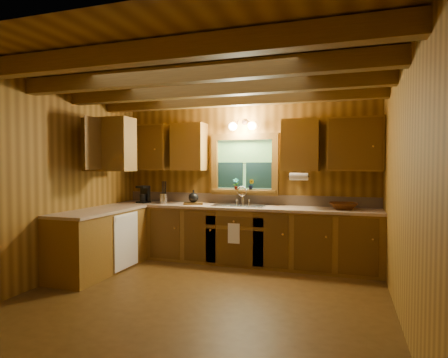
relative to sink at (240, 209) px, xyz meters
name	(u,v)px	position (x,y,z in m)	size (l,w,h in m)	color
room	(203,186)	(0.00, -1.60, 0.44)	(4.20, 4.20, 4.20)	#4A3112
ceiling_beams	(202,82)	(0.00, -1.60, 1.63)	(4.20, 2.54, 0.18)	brown
base_cabinets	(203,237)	(-0.49, -0.32, -0.43)	(4.20, 2.22, 0.86)	brown
countertop	(204,208)	(-0.48, -0.31, 0.02)	(4.20, 2.24, 0.04)	tan
backsplash	(245,199)	(0.00, 0.28, 0.12)	(4.20, 0.02, 0.16)	#9F856A
dishwasher_panel	(126,241)	(-1.47, -0.92, -0.43)	(0.02, 0.60, 0.80)	white
upper_cabinets	(202,146)	(-0.56, -0.18, 0.98)	(4.19, 1.77, 0.78)	brown
window	(244,166)	(0.00, 0.26, 0.67)	(1.12, 0.08, 1.00)	brown
window_sill	(244,191)	(0.00, 0.22, 0.26)	(1.06, 0.14, 0.04)	brown
wall_sconce	(242,126)	(0.00, 0.14, 1.31)	(0.45, 0.21, 0.17)	black
paper_towel_roll	(299,177)	(0.92, -0.07, 0.51)	(0.11, 0.11, 0.27)	white
dish_towel	(234,233)	(0.00, -0.34, -0.34)	(0.18, 0.01, 0.30)	white
sink	(240,209)	(0.00, 0.00, 0.00)	(0.82, 0.48, 0.43)	silver
coffee_maker	(144,194)	(-1.68, -0.05, 0.19)	(0.16, 0.21, 0.29)	black
utensil_crock	(164,198)	(-1.30, -0.06, 0.14)	(0.13, 0.13, 0.37)	silver
cutting_board	(193,203)	(-0.78, -0.04, 0.06)	(0.31, 0.22, 0.03)	#4F3310
teakettle	(193,198)	(-0.78, -0.04, 0.15)	(0.16, 0.16, 0.21)	black
wicker_basket	(343,206)	(1.55, 0.00, 0.09)	(0.40, 0.40, 0.10)	#48230C
potted_plant_left	(236,184)	(-0.12, 0.18, 0.38)	(0.10, 0.07, 0.19)	#4F3310
potted_plant_right	(251,184)	(0.13, 0.21, 0.37)	(0.09, 0.08, 0.17)	#4F3310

